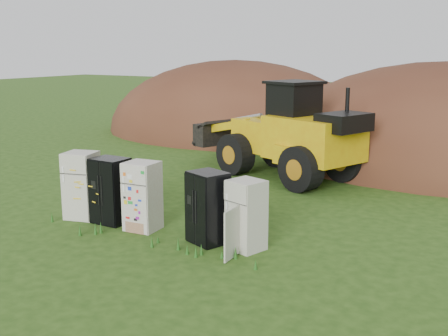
# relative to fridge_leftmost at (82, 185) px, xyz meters

# --- Properties ---
(ground) EXTENTS (120.00, 120.00, 0.00)m
(ground) POSITION_rel_fridge_leftmost_xyz_m (2.50, 0.03, -0.87)
(ground) COLOR #234412
(ground) RESTS_ON ground
(fridge_leftmost) EXTENTS (0.93, 0.91, 1.73)m
(fridge_leftmost) POSITION_rel_fridge_leftmost_xyz_m (0.00, 0.00, 0.00)
(fridge_leftmost) COLOR beige
(fridge_leftmost) RESTS_ON ground
(fridge_black_side) EXTENTS (0.87, 0.69, 1.66)m
(fridge_black_side) POSITION_rel_fridge_leftmost_xyz_m (0.92, 0.07, -0.04)
(fridge_black_side) COLOR black
(fridge_black_side) RESTS_ON ground
(fridge_sticker) EXTENTS (0.80, 0.74, 1.67)m
(fridge_sticker) POSITION_rel_fridge_leftmost_xyz_m (1.96, 0.02, -0.03)
(fridge_sticker) COLOR silver
(fridge_sticker) RESTS_ON ground
(fridge_black_right) EXTENTS (1.01, 0.94, 1.64)m
(fridge_black_right) POSITION_rel_fridge_leftmost_xyz_m (3.82, 0.02, -0.05)
(fridge_black_right) COLOR black
(fridge_black_right) RESTS_ON ground
(fridge_open_door) EXTENTS (0.86, 0.83, 1.55)m
(fridge_open_door) POSITION_rel_fridge_leftmost_xyz_m (4.77, 0.07, -0.09)
(fridge_open_door) COLOR beige
(fridge_open_door) RESTS_ON ground
(wheel_loader) EXTENTS (7.31, 4.97, 3.28)m
(wheel_loader) POSITION_rel_fridge_leftmost_xyz_m (2.15, 7.16, 0.77)
(wheel_loader) COLOR gold
(wheel_loader) RESTS_ON ground
(dirt_mound_right) EXTENTS (14.72, 10.80, 7.74)m
(dirt_mound_right) POSITION_rel_fridge_leftmost_xyz_m (7.06, 12.20, -0.87)
(dirt_mound_right) COLOR #452216
(dirt_mound_right) RESTS_ON ground
(dirt_mound_left) EXTENTS (14.13, 10.59, 7.49)m
(dirt_mound_left) POSITION_rel_fridge_leftmost_xyz_m (-3.81, 14.95, -0.87)
(dirt_mound_left) COLOR #452216
(dirt_mound_left) RESTS_ON ground
(dirt_mound_back) EXTENTS (17.33, 11.55, 5.50)m
(dirt_mound_back) POSITION_rel_fridge_leftmost_xyz_m (3.65, 18.92, -0.87)
(dirt_mound_back) COLOR #452216
(dirt_mound_back) RESTS_ON ground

